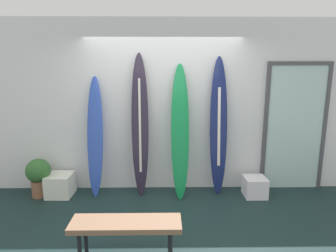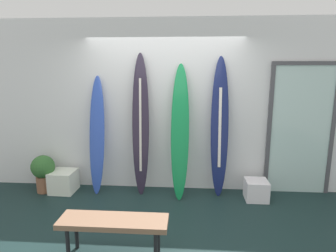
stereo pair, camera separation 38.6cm
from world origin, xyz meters
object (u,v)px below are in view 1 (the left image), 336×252
(bench, at_px, (126,226))
(surfboard_emerald, at_px, (180,131))
(potted_plant, at_px, (39,175))
(display_block_center, at_px, (60,185))
(glass_door, at_px, (295,125))
(surfboard_charcoal, at_px, (140,127))
(surfboard_cobalt, at_px, (95,138))
(surfboard_navy, at_px, (219,127))
(display_block_left, at_px, (255,187))

(bench, bearing_deg, surfboard_emerald, 67.89)
(potted_plant, bearing_deg, bench, -44.89)
(display_block_center, bearing_deg, glass_door, 4.01)
(surfboard_charcoal, xyz_separation_m, display_block_center, (-1.30, -0.09, -0.94))
(surfboard_cobalt, height_order, surfboard_emerald, surfboard_emerald)
(surfboard_emerald, distance_m, potted_plant, 2.35)
(surfboard_navy, bearing_deg, display_block_center, -177.47)
(surfboard_emerald, height_order, glass_door, glass_door)
(surfboard_cobalt, xyz_separation_m, display_block_left, (2.55, -0.15, -0.78))
(surfboard_cobalt, distance_m, surfboard_emerald, 1.35)
(display_block_center, bearing_deg, surfboard_emerald, 0.58)
(potted_plant, bearing_deg, surfboard_cobalt, 6.27)
(surfboard_charcoal, relative_size, bench, 1.93)
(surfboard_charcoal, height_order, display_block_center, surfboard_charcoal)
(surfboard_navy, height_order, display_block_center, surfboard_navy)
(surfboard_charcoal, distance_m, bench, 1.84)
(surfboard_emerald, bearing_deg, potted_plant, -178.94)
(display_block_left, xyz_separation_m, potted_plant, (-3.45, 0.05, 0.21))
(surfboard_navy, relative_size, potted_plant, 3.56)
(surfboard_charcoal, height_order, surfboard_navy, surfboard_charcoal)
(surfboard_charcoal, relative_size, surfboard_emerald, 1.08)
(surfboard_navy, bearing_deg, surfboard_charcoal, -179.02)
(potted_plant, bearing_deg, surfboard_emerald, 1.06)
(surfboard_cobalt, height_order, display_block_left, surfboard_cobalt)
(surfboard_emerald, relative_size, glass_door, 0.99)
(surfboard_cobalt, bearing_deg, surfboard_navy, 1.02)
(surfboard_charcoal, xyz_separation_m, display_block_left, (1.83, -0.16, -0.96))
(surfboard_charcoal, distance_m, display_block_center, 1.60)
(surfboard_charcoal, distance_m, potted_plant, 1.79)
(surfboard_emerald, bearing_deg, glass_door, 7.43)
(surfboard_cobalt, xyz_separation_m, surfboard_emerald, (1.35, -0.06, 0.11))
(surfboard_emerald, xyz_separation_m, display_block_left, (1.20, -0.09, -0.90))
(surfboard_charcoal, bearing_deg, surfboard_navy, 0.98)
(display_block_center, xyz_separation_m, bench, (1.27, -1.60, 0.22))
(surfboard_charcoal, distance_m, display_block_left, 2.08)
(surfboard_charcoal, distance_m, surfboard_emerald, 0.64)
(surfboard_emerald, height_order, bench, surfboard_emerald)
(glass_door, distance_m, bench, 3.26)
(surfboard_navy, bearing_deg, surfboard_emerald, -171.49)
(glass_door, bearing_deg, surfboard_charcoal, -175.99)
(surfboard_cobalt, bearing_deg, glass_door, 3.37)
(glass_door, distance_m, potted_plant, 4.24)
(display_block_left, bearing_deg, potted_plant, 179.23)
(surfboard_navy, distance_m, potted_plant, 2.96)
(glass_door, height_order, potted_plant, glass_door)
(surfboard_cobalt, height_order, glass_door, glass_door)
(surfboard_navy, xyz_separation_m, potted_plant, (-2.87, -0.13, -0.73))
(display_block_center, bearing_deg, bench, -51.65)
(surfboard_cobalt, relative_size, surfboard_navy, 0.86)
(display_block_left, bearing_deg, glass_door, 25.36)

